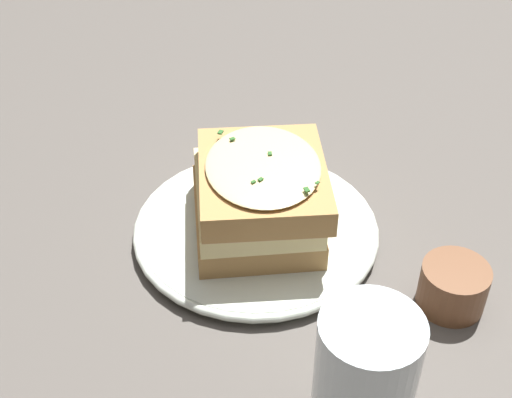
# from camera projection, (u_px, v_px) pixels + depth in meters

# --- Properties ---
(ground_plane) EXTENTS (2.40, 2.40, 0.00)m
(ground_plane) POSITION_uv_depth(u_px,v_px,m) (278.00, 237.00, 0.67)
(ground_plane) COLOR #514C47
(dinner_plate) EXTENTS (0.23, 0.23, 0.01)m
(dinner_plate) POSITION_uv_depth(u_px,v_px,m) (256.00, 230.00, 0.67)
(dinner_plate) COLOR silver
(dinner_plate) RESTS_ON ground_plane
(sandwich) EXTENTS (0.17, 0.18, 0.08)m
(sandwich) POSITION_uv_depth(u_px,v_px,m) (259.00, 195.00, 0.64)
(sandwich) COLOR #B2844C
(sandwich) RESTS_ON dinner_plate
(water_glass) EXTENTS (0.07, 0.07, 0.11)m
(water_glass) POSITION_uv_depth(u_px,v_px,m) (365.00, 379.00, 0.48)
(water_glass) COLOR silver
(water_glass) RESTS_ON ground_plane
(condiment_pot) EXTENTS (0.06, 0.06, 0.04)m
(condiment_pot) POSITION_uv_depth(u_px,v_px,m) (453.00, 287.00, 0.59)
(condiment_pot) COLOR brown
(condiment_pot) RESTS_ON ground_plane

